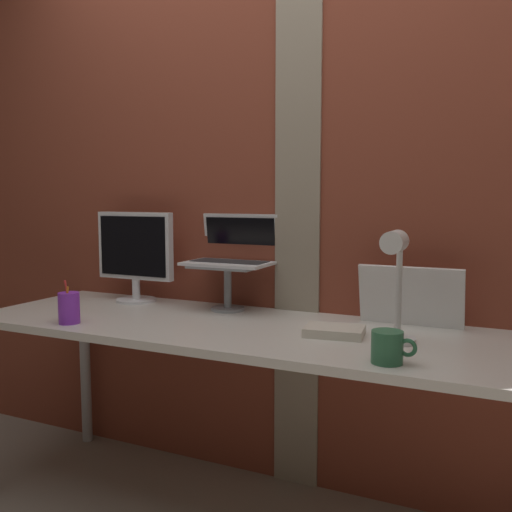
% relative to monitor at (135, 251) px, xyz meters
% --- Properties ---
extents(brick_wall_back, '(3.55, 0.16, 2.64)m').
position_rel_monitor_xyz_m(brick_wall_back, '(0.68, 0.18, 0.33)').
color(brick_wall_back, brown).
rests_on(brick_wall_back, ground_plane).
extents(desk, '(2.18, 0.69, 0.76)m').
position_rel_monitor_xyz_m(desk, '(0.66, -0.22, -0.30)').
color(desk, silver).
rests_on(desk, ground_plane).
extents(monitor, '(0.39, 0.18, 0.41)m').
position_rel_monitor_xyz_m(monitor, '(0.00, 0.00, 0.00)').
color(monitor, white).
rests_on(monitor, desk).
extents(laptop_stand, '(0.28, 0.22, 0.19)m').
position_rel_monitor_xyz_m(laptop_stand, '(0.47, 0.00, -0.10)').
color(laptop_stand, gray).
rests_on(laptop_stand, desk).
extents(laptop, '(0.36, 0.25, 0.21)m').
position_rel_monitor_xyz_m(laptop, '(0.47, 0.06, 0.02)').
color(laptop, white).
rests_on(laptop, laptop_stand).
extents(whiteboard_panel, '(0.38, 0.07, 0.23)m').
position_rel_monitor_xyz_m(whiteboard_panel, '(1.22, 0.03, -0.12)').
color(whiteboard_panel, white).
rests_on(whiteboard_panel, desk).
extents(desk_lamp, '(0.12, 0.20, 0.37)m').
position_rel_monitor_xyz_m(desk_lamp, '(1.22, -0.28, -0.00)').
color(desk_lamp, white).
rests_on(desk_lamp, desk).
extents(pen_cup, '(0.08, 0.08, 0.16)m').
position_rel_monitor_xyz_m(pen_cup, '(0.04, -0.47, -0.17)').
color(pen_cup, purple).
rests_on(pen_cup, desk).
extents(coffee_mug, '(0.13, 0.09, 0.09)m').
position_rel_monitor_xyz_m(coffee_mug, '(1.24, -0.47, -0.18)').
color(coffee_mug, '#33724C').
rests_on(coffee_mug, desk).
extents(paper_clutter_stack, '(0.22, 0.17, 0.03)m').
position_rel_monitor_xyz_m(paper_clutter_stack, '(1.00, -0.22, -0.22)').
color(paper_clutter_stack, silver).
rests_on(paper_clutter_stack, desk).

